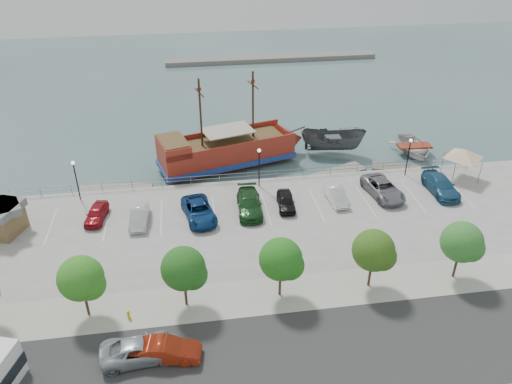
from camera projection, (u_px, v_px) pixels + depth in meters
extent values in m
plane|color=#3F5F60|center=(270.00, 229.00, 46.90)|extent=(160.00, 160.00, 0.00)
cube|color=#353535|center=(312.00, 355.00, 32.79)|extent=(100.00, 8.00, 0.04)
cube|color=#B2A999|center=(292.00, 293.00, 37.88)|extent=(100.00, 4.00, 0.05)
cylinder|color=slate|center=(257.00, 172.00, 52.54)|extent=(50.00, 0.06, 0.06)
cylinder|color=slate|center=(257.00, 175.00, 52.74)|extent=(50.00, 0.06, 0.06)
cube|color=slate|center=(272.00, 59.00, 94.73)|extent=(40.00, 3.00, 0.80)
cube|color=maroon|center=(227.00, 152.00, 57.04)|extent=(15.83, 8.59, 2.46)
cube|color=#1B3A95|center=(227.00, 158.00, 57.45)|extent=(16.18, 8.94, 0.57)
cone|color=maroon|center=(291.00, 139.00, 59.95)|extent=(4.13, 5.18, 4.54)
cube|color=maroon|center=(173.00, 146.00, 53.92)|extent=(3.99, 5.31, 1.32)
cube|color=brown|center=(173.00, 140.00, 53.56)|extent=(3.71, 4.90, 0.11)
cube|color=brown|center=(230.00, 141.00, 56.55)|extent=(12.95, 7.29, 0.14)
cube|color=maroon|center=(219.00, 132.00, 58.02)|extent=(14.62, 4.22, 0.66)
cube|color=maroon|center=(234.00, 147.00, 54.46)|extent=(14.62, 4.22, 0.66)
cylinder|color=#382111|center=(253.00, 105.00, 55.59)|extent=(0.28, 0.28, 7.75)
cylinder|color=#382111|center=(201.00, 114.00, 53.43)|extent=(0.28, 0.28, 7.75)
cylinder|color=#382111|center=(253.00, 85.00, 54.38)|extent=(0.88, 2.77, 0.13)
cylinder|color=#382111|center=(199.00, 93.00, 52.23)|extent=(0.88, 2.77, 0.13)
cube|color=#BBB096|center=(228.00, 130.00, 55.75)|extent=(6.24, 4.92, 0.11)
cylinder|color=#382111|center=(296.00, 130.00, 59.60)|extent=(2.31, 0.77, 0.56)
imported|color=#46474A|center=(333.00, 142.00, 59.93)|extent=(8.14, 4.71, 2.97)
imported|color=silver|center=(414.00, 149.00, 60.24)|extent=(5.05, 6.89, 1.39)
cube|color=gray|center=(115.00, 190.00, 52.69)|extent=(7.83, 2.95, 0.44)
cube|color=gray|center=(335.00, 174.00, 55.77)|extent=(7.75, 4.82, 0.43)
cube|color=#6E685B|center=(403.00, 169.00, 56.81)|extent=(7.24, 4.47, 0.40)
cube|color=brown|center=(2.00, 222.00, 44.23)|extent=(3.94, 3.94, 2.23)
cylinder|color=slate|center=(443.00, 162.00, 54.06)|extent=(0.08, 0.08, 2.39)
cylinder|color=slate|center=(468.00, 161.00, 54.24)|extent=(0.08, 0.08, 2.39)
cylinder|color=slate|center=(454.00, 174.00, 51.63)|extent=(0.08, 0.08, 2.39)
cylinder|color=slate|center=(480.00, 173.00, 51.82)|extent=(0.08, 0.08, 2.39)
pyramid|color=white|center=(465.00, 149.00, 51.85)|extent=(4.89, 4.89, 0.98)
imported|color=#98A1A6|center=(141.00, 349.00, 32.27)|extent=(5.38, 2.82, 1.45)
imported|color=maroon|center=(166.00, 350.00, 32.18)|extent=(4.66, 2.23, 1.47)
cylinder|color=#D2BE04|center=(129.00, 315.00, 35.52)|extent=(0.22, 0.22, 0.55)
sphere|color=#D2BE04|center=(128.00, 312.00, 35.37)|extent=(0.24, 0.24, 0.24)
cylinder|color=black|center=(77.00, 182.00, 48.59)|extent=(0.12, 0.12, 4.00)
sphere|color=#FFF2CC|center=(73.00, 163.00, 47.51)|extent=(0.36, 0.36, 0.36)
cylinder|color=black|center=(259.00, 169.00, 50.89)|extent=(0.12, 0.12, 4.00)
sphere|color=#FFF2CC|center=(259.00, 150.00, 49.82)|extent=(0.36, 0.36, 0.36)
cylinder|color=black|center=(408.00, 158.00, 52.94)|extent=(0.12, 0.12, 4.00)
sphere|color=#FFF2CC|center=(411.00, 140.00, 51.87)|extent=(0.36, 0.36, 0.36)
cylinder|color=#473321|center=(87.00, 303.00, 35.41)|extent=(0.20, 0.20, 2.20)
sphere|color=#2E711D|center=(81.00, 278.00, 34.23)|extent=(3.20, 3.20, 3.20)
sphere|color=#2E711D|center=(90.00, 285.00, 34.26)|extent=(2.20, 2.20, 2.20)
cylinder|color=#473321|center=(186.00, 293.00, 36.30)|extent=(0.20, 0.20, 2.20)
sphere|color=#1E5218|center=(183.00, 268.00, 35.13)|extent=(3.20, 3.20, 3.20)
sphere|color=#1E5218|center=(192.00, 275.00, 35.16)|extent=(2.20, 2.20, 2.20)
cylinder|color=#473321|center=(280.00, 283.00, 37.20)|extent=(0.20, 0.20, 2.20)
sphere|color=#206218|center=(281.00, 259.00, 36.03)|extent=(3.20, 3.20, 3.20)
sphere|color=#206218|center=(289.00, 265.00, 36.05)|extent=(2.20, 2.20, 2.20)
cylinder|color=#473321|center=(370.00, 274.00, 38.10)|extent=(0.20, 0.20, 2.20)
sphere|color=#2F5517|center=(373.00, 250.00, 36.92)|extent=(3.20, 3.20, 3.20)
sphere|color=#2F5517|center=(382.00, 256.00, 36.95)|extent=(2.20, 2.20, 2.20)
cylinder|color=#473321|center=(456.00, 266.00, 38.99)|extent=(0.20, 0.20, 2.20)
sphere|color=#2E6B28|center=(462.00, 242.00, 37.82)|extent=(3.20, 3.20, 3.20)
sphere|color=#2E6B28|center=(470.00, 248.00, 37.85)|extent=(2.20, 2.20, 2.20)
imported|color=maroon|center=(96.00, 214.00, 46.18)|extent=(2.21, 4.16, 1.35)
imported|color=silver|center=(139.00, 216.00, 45.77)|extent=(1.70, 4.40, 1.43)
imported|color=navy|center=(199.00, 211.00, 46.39)|extent=(3.52, 5.91, 1.54)
imported|color=#1C4A1F|center=(249.00, 204.00, 47.41)|extent=(2.52, 5.63, 1.60)
imported|color=black|center=(286.00, 201.00, 48.05)|extent=(1.90, 4.08, 1.35)
imported|color=white|center=(336.00, 194.00, 49.07)|extent=(1.79, 4.35, 1.40)
imported|color=gray|center=(383.00, 189.00, 49.90)|extent=(3.42, 6.00, 1.58)
imported|color=#225578|center=(441.00, 185.00, 50.42)|extent=(2.30, 5.58, 1.61)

